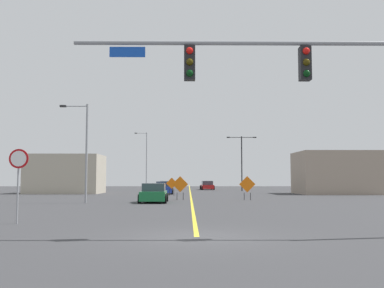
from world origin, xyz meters
The scene contains 16 objects.
ground centered at (0.00, 0.00, 0.00)m, with size 167.36×167.36×0.00m, color #38383A.
road_centre_stripe centered at (0.00, 46.49, 0.00)m, with size 0.16×92.98×0.01m.
traffic_signal_assembly centered at (3.32, -0.01, 4.78)m, with size 10.80×0.44×6.52m.
stop_sign centered at (-6.86, 3.82, 2.03)m, with size 0.76×0.07×2.89m.
street_lamp_far_right centered at (7.24, 47.67, 4.60)m, with size 4.16×0.24×7.62m.
street_lamp_near_right centered at (-7.50, 61.16, 5.25)m, with size 2.14×0.24×9.60m.
street_lamp_near_left centered at (-7.68, 17.89, 3.96)m, with size 2.05×0.24×7.07m.
construction_sign_right_lane centered at (-1.92, 31.00, 1.15)m, with size 1.15×0.10×1.82m.
construction_sign_left_shoulder centered at (4.55, 22.32, 1.19)m, with size 1.32×0.09×1.93m.
construction_sign_median_far centered at (-0.91, 22.50, 1.19)m, with size 1.31×0.15×1.92m.
car_red_passing centered at (2.66, 53.84, 0.62)m, with size 2.17×4.21×1.35m.
car_green_distant centered at (-2.75, 18.71, 0.65)m, with size 2.02×3.90×1.39m.
car_silver_near centered at (-3.69, 53.94, 0.63)m, with size 2.27×3.97×1.33m.
car_blue_mid centered at (-2.97, 35.92, 0.66)m, with size 2.15×4.18×1.39m.
roadside_building_east centered at (16.37, 35.90, 2.36)m, with size 8.57×6.78×4.73m.
roadside_building_west centered at (-14.55, 38.01, 2.24)m, with size 8.30×5.80×4.48m.
Camera 1 is at (-0.26, -13.21, 1.75)m, focal length 40.86 mm.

